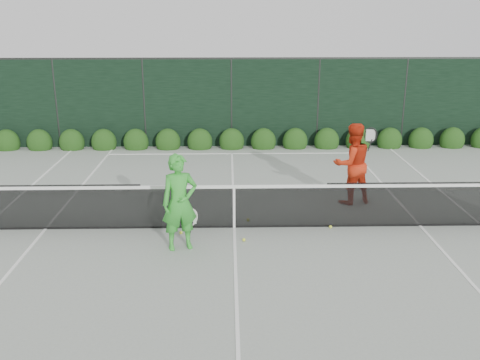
{
  "coord_description": "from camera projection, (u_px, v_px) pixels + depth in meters",
  "views": [
    {
      "loc": [
        -0.12,
        -10.87,
        4.52
      ],
      "look_at": [
        0.13,
        0.3,
        1.0
      ],
      "focal_mm": 40.0,
      "sensor_mm": 36.0,
      "label": 1
    }
  ],
  "objects": [
    {
      "name": "ground",
      "position": [
        234.0,
        228.0,
        11.72
      ],
      "size": [
        80.0,
        80.0,
        0.0
      ],
      "primitive_type": "plane",
      "color": "gray",
      "rests_on": "ground"
    },
    {
      "name": "tennis_net",
      "position": [
        233.0,
        205.0,
        11.56
      ],
      "size": [
        12.9,
        0.1,
        1.07
      ],
      "color": "black",
      "rests_on": "ground"
    },
    {
      "name": "player_woman",
      "position": [
        180.0,
        203.0,
        10.43
      ],
      "size": [
        0.81,
        0.64,
        1.93
      ],
      "rotation": [
        0.0,
        0.0,
        0.29
      ],
      "color": "green",
      "rests_on": "ground"
    },
    {
      "name": "player_man",
      "position": [
        352.0,
        164.0,
        12.98
      ],
      "size": [
        1.15,
        1.0,
        2.0
      ],
      "rotation": [
        0.0,
        0.0,
        3.43
      ],
      "color": "red",
      "rests_on": "ground"
    },
    {
      "name": "court_lines",
      "position": [
        234.0,
        227.0,
        11.72
      ],
      "size": [
        11.03,
        23.83,
        0.01
      ],
      "color": "white",
      "rests_on": "ground"
    },
    {
      "name": "windscreen_fence",
      "position": [
        236.0,
        205.0,
        8.68
      ],
      "size": [
        32.0,
        21.07,
        3.06
      ],
      "color": "black",
      "rests_on": "ground"
    },
    {
      "name": "hedge_row",
      "position": [
        232.0,
        142.0,
        18.47
      ],
      "size": [
        31.66,
        0.65,
        0.94
      ],
      "color": "#13370F",
      "rests_on": "ground"
    },
    {
      "name": "tennis_balls",
      "position": [
        251.0,
        229.0,
        11.53
      ],
      "size": [
        3.31,
        1.18,
        0.07
      ],
      "color": "#E6F336",
      "rests_on": "ground"
    }
  ]
}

